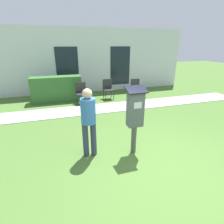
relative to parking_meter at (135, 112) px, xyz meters
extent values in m
plane|color=#476B2D|center=(0.35, -0.64, -1.02)|extent=(40.00, 40.00, 0.00)
cube|color=#B7B2A8|center=(0.35, 3.16, -1.01)|extent=(12.00, 1.10, 0.02)
cube|color=silver|center=(0.35, 6.09, 0.58)|extent=(10.00, 0.24, 3.20)
cube|color=#19232D|center=(-1.05, 5.96, 0.28)|extent=(1.10, 0.02, 2.00)
cube|color=#19232D|center=(1.75, 5.96, 0.28)|extent=(1.10, 0.02, 2.00)
cylinder|color=#4C4C4C|center=(0.00, 0.00, -0.67)|extent=(0.12, 0.12, 0.70)
cube|color=#4C5156|center=(0.00, 0.00, 0.08)|extent=(0.34, 0.22, 0.80)
cube|color=silver|center=(0.00, -0.12, 0.20)|extent=(0.18, 0.01, 0.14)
cube|color=black|center=(0.00, 0.00, 0.51)|extent=(0.44, 0.31, 0.12)
cylinder|color=#333851|center=(-1.09, 0.18, -0.61)|extent=(0.13, 0.13, 0.82)
cylinder|color=#333851|center=(-0.91, 0.18, -0.61)|extent=(0.13, 0.13, 0.82)
cylinder|color=#386BB7|center=(-1.00, 0.18, 0.08)|extent=(0.32, 0.32, 0.55)
sphere|color=#D8AD8C|center=(-1.00, 0.18, 0.46)|extent=(0.21, 0.21, 0.21)
cylinder|color=#262628|center=(-0.85, 3.82, -0.81)|extent=(0.03, 0.03, 0.42)
cylinder|color=#262628|center=(-0.47, 3.82, -0.81)|extent=(0.03, 0.03, 0.42)
cylinder|color=#262628|center=(-0.85, 4.20, -0.81)|extent=(0.03, 0.03, 0.42)
cylinder|color=#262628|center=(-0.47, 4.20, -0.81)|extent=(0.03, 0.03, 0.42)
cube|color=#262628|center=(-0.66, 4.01, -0.58)|extent=(0.44, 0.44, 0.04)
cube|color=#262628|center=(-0.66, 4.21, -0.34)|extent=(0.44, 0.04, 0.44)
cylinder|color=#262628|center=(0.43, 4.16, -0.81)|extent=(0.03, 0.03, 0.42)
cylinder|color=#262628|center=(0.81, 4.16, -0.81)|extent=(0.03, 0.03, 0.42)
cylinder|color=#262628|center=(0.43, 4.54, -0.81)|extent=(0.03, 0.03, 0.42)
cylinder|color=#262628|center=(0.81, 4.54, -0.81)|extent=(0.03, 0.03, 0.42)
cube|color=#262628|center=(0.62, 4.35, -0.58)|extent=(0.44, 0.44, 0.04)
cube|color=#262628|center=(0.62, 4.55, -0.34)|extent=(0.44, 0.04, 0.44)
cylinder|color=#262628|center=(1.72, 3.87, -0.81)|extent=(0.03, 0.03, 0.42)
cylinder|color=#262628|center=(2.10, 3.87, -0.81)|extent=(0.03, 0.03, 0.42)
cylinder|color=#262628|center=(1.72, 4.25, -0.81)|extent=(0.03, 0.03, 0.42)
cylinder|color=#262628|center=(2.10, 4.25, -0.81)|extent=(0.03, 0.03, 0.42)
cube|color=#262628|center=(1.91, 4.06, -0.58)|extent=(0.44, 0.44, 0.04)
cube|color=#262628|center=(1.91, 4.26, -0.34)|extent=(0.44, 0.04, 0.44)
cube|color=#33662D|center=(-1.66, 4.75, -0.47)|extent=(2.14, 0.60, 1.10)
camera|label=1|loc=(-1.52, -3.26, 1.40)|focal=28.00mm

